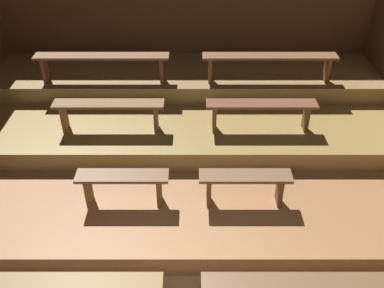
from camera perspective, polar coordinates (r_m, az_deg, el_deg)
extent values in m
cube|color=#A1784A|center=(5.82, -1.11, -6.39)|extent=(7.09, 6.24, 0.08)
cube|color=brown|center=(7.58, -0.96, 14.88)|extent=(7.09, 0.06, 2.38)
cube|color=#A46E44|center=(6.22, -1.06, -1.20)|extent=(6.29, 4.14, 0.27)
cube|color=#A18246|center=(6.69, -1.01, 4.43)|extent=(6.29, 2.66, 0.27)
cube|color=#A1804E|center=(7.14, -0.97, 9.00)|extent=(6.29, 1.35, 0.27)
cube|color=brown|center=(4.55, -22.01, -17.12)|extent=(2.68, 0.25, 0.04)
cube|color=brown|center=(4.48, 19.35, -17.29)|extent=(2.68, 0.25, 0.04)
cube|color=brown|center=(5.01, -9.57, -4.30)|extent=(1.09, 0.25, 0.04)
cube|color=brown|center=(5.23, -13.95, -6.05)|extent=(0.05, 0.20, 0.39)
cube|color=brown|center=(5.10, -4.61, -6.19)|extent=(0.05, 0.20, 0.39)
cube|color=brown|center=(4.98, 7.06, -4.29)|extent=(1.09, 0.25, 0.04)
cube|color=brown|center=(5.09, 2.12, -6.19)|extent=(0.05, 0.20, 0.39)
cube|color=brown|center=(5.19, 11.56, -6.04)|extent=(0.05, 0.20, 0.39)
cube|color=brown|center=(5.90, -11.40, 5.28)|extent=(1.52, 0.25, 0.04)
cube|color=#8B603E|center=(6.17, -17.03, 3.42)|extent=(0.05, 0.20, 0.39)
cube|color=#8B603E|center=(5.92, -5.07, 3.59)|extent=(0.05, 0.20, 0.39)
cube|color=brown|center=(5.87, 9.18, 5.36)|extent=(1.52, 0.25, 0.04)
cube|color=brown|center=(5.91, 2.85, 3.62)|extent=(0.05, 0.20, 0.39)
cube|color=brown|center=(6.11, 14.94, 3.52)|extent=(0.05, 0.20, 0.39)
cube|color=brown|center=(6.69, -12.30, 11.46)|extent=(2.05, 0.25, 0.04)
cube|color=brown|center=(7.02, -19.42, 9.46)|extent=(0.05, 0.20, 0.39)
cube|color=brown|center=(6.66, -4.31, 10.02)|extent=(0.05, 0.20, 0.39)
cube|color=brown|center=(6.66, 10.25, 11.57)|extent=(2.05, 0.25, 0.04)
cube|color=brown|center=(6.65, 2.24, 10.05)|extent=(0.05, 0.20, 0.39)
cube|color=brown|center=(6.96, 17.52, 9.62)|extent=(0.05, 0.20, 0.39)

